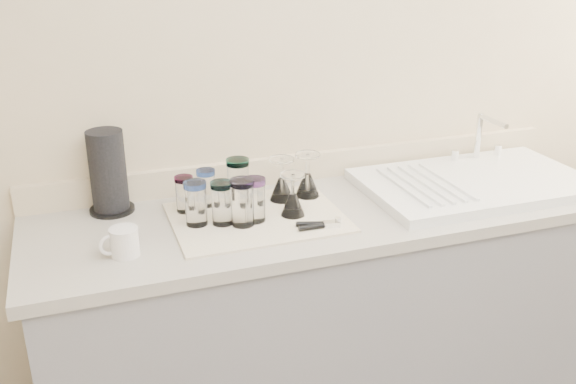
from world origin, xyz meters
name	(u,v)px	position (x,y,z in m)	size (l,w,h in m)	color
counter_unit	(333,319)	(0.00, 1.20, 0.45)	(2.06, 0.62, 0.90)	slate
sink_unit	(475,182)	(0.55, 1.20, 0.92)	(0.82, 0.50, 0.22)	white
dish_towel	(257,217)	(-0.28, 1.20, 0.90)	(0.55, 0.42, 0.01)	white
tumbler_teal	(185,194)	(-0.49, 1.32, 0.97)	(0.06, 0.06, 0.12)	white
tumbler_cyan	(206,187)	(-0.42, 1.34, 0.97)	(0.06, 0.06, 0.13)	white
tumbler_purple	(238,181)	(-0.31, 1.33, 0.99)	(0.08, 0.08, 0.16)	white
tumbler_magenta	(196,203)	(-0.48, 1.20, 0.98)	(0.07, 0.07, 0.14)	white
tumbler_blue	(222,203)	(-0.40, 1.18, 0.98)	(0.07, 0.07, 0.14)	white
tumbler_lavender	(254,200)	(-0.30, 1.17, 0.98)	(0.07, 0.07, 0.14)	white
tumbler_extra	(242,202)	(-0.34, 1.15, 0.98)	(0.08, 0.08, 0.15)	white
goblet_back_left	(282,186)	(-0.16, 1.31, 0.96)	(0.08, 0.08, 0.15)	white
goblet_back_right	(307,182)	(-0.06, 1.31, 0.96)	(0.09, 0.09, 0.16)	white
goblet_front_left	(293,201)	(-0.17, 1.17, 0.96)	(0.08, 0.08, 0.14)	white
can_opener	(319,225)	(-0.12, 1.05, 0.92)	(0.14, 0.06, 0.02)	silver
white_mug	(124,242)	(-0.72, 1.08, 0.94)	(0.12, 0.10, 0.09)	silver
paper_towel_roll	(108,173)	(-0.72, 1.42, 1.04)	(0.15, 0.15, 0.28)	black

